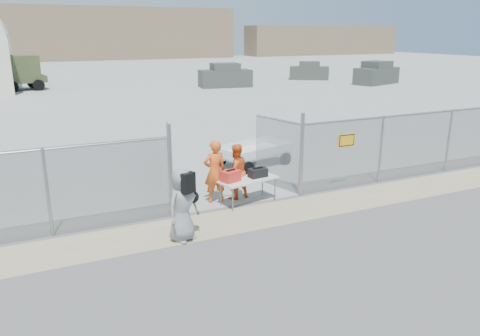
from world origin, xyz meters
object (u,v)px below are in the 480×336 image
folding_table (248,191)px  utility_trailer (253,154)px  security_worker_right (236,172)px  visitor (183,205)px  security_worker_left (215,172)px

folding_table → utility_trailer: utility_trailer is taller
security_worker_right → folding_table: bearing=100.4°
security_worker_right → visitor: bearing=35.3°
folding_table → utility_trailer: (1.91, 3.52, 0.05)m
folding_table → security_worker_left: (-0.83, 0.49, 0.55)m
visitor → utility_trailer: visitor is taller
visitor → utility_trailer: bearing=23.1°
visitor → utility_trailer: (4.39, 5.12, -0.46)m
security_worker_right → utility_trailer: bearing=-132.0°
folding_table → visitor: (-2.48, -1.60, 0.51)m
folding_table → security_worker_right: security_worker_right is taller
utility_trailer → visitor: bearing=-146.3°
utility_trailer → security_worker_left: bearing=-147.9°
security_worker_left → visitor: size_ratio=1.04×
security_worker_left → visitor: 2.66m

